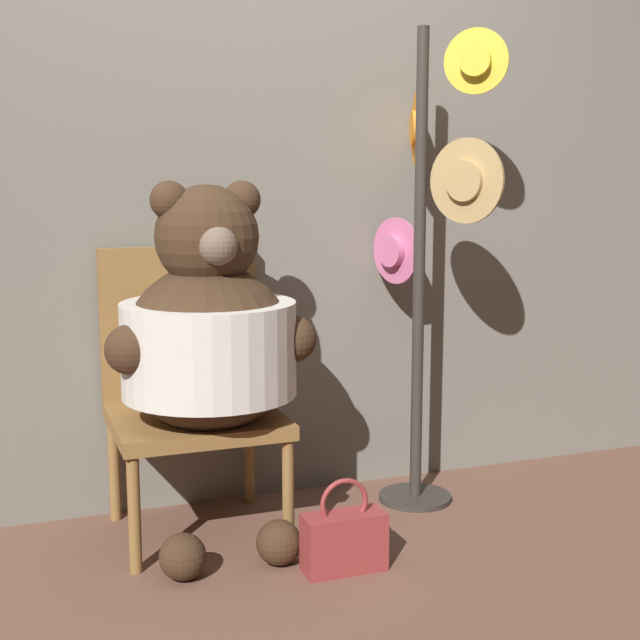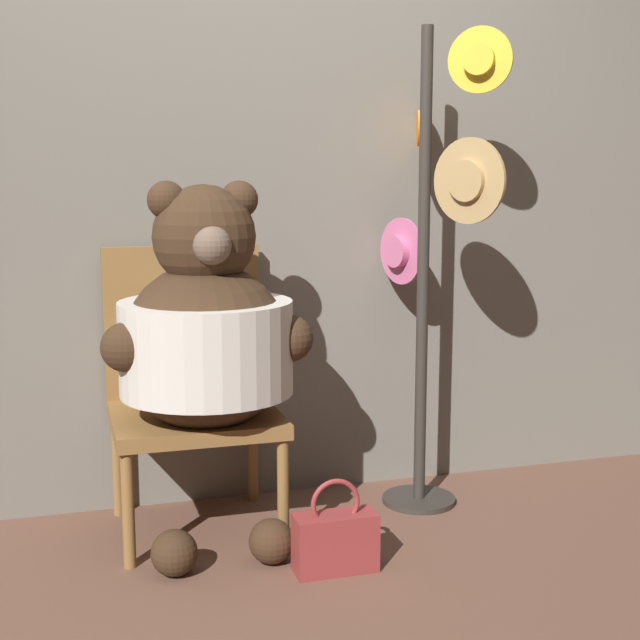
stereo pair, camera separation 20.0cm
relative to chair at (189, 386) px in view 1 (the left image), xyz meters
The scene contains 6 objects.
ground_plane 0.76m from the chair, 71.71° to the right, with size 14.00×14.00×0.00m, color brown.
wall_back 0.72m from the chair, 54.93° to the left, with size 8.00×0.10×2.33m.
chair is the anchor object (origin of this frame).
teddy_bear 0.28m from the chair, 80.27° to the right, with size 0.70×0.62×1.22m.
hat_display_rack 1.03m from the chair, ahead, with size 0.38×0.56×1.76m.
handbag_on_ground 0.77m from the chair, 56.00° to the right, with size 0.26×0.11×0.30m.
Camera 1 is at (-0.81, -2.48, 1.24)m, focal length 50.00 mm.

